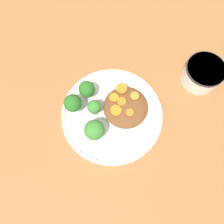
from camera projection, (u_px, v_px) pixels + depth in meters
ground_plane at (112, 116)px, 0.55m from camera, size 4.00×4.00×0.00m
plate at (112, 115)px, 0.54m from camera, size 0.25×0.25×0.02m
dip_bowl at (203, 73)px, 0.56m from camera, size 0.10×0.10×0.06m
stew_mound at (126, 107)px, 0.53m from camera, size 0.11×0.11×0.03m
broccoli_floret_0 at (95, 130)px, 0.49m from camera, size 0.05×0.05×0.06m
broccoli_floret_1 at (73, 103)px, 0.51m from camera, size 0.04×0.04×0.06m
broccoli_floret_2 at (94, 106)px, 0.51m from camera, size 0.03×0.03×0.05m
broccoli_floret_3 at (87, 90)px, 0.53m from camera, size 0.04×0.04×0.05m
carrot_slice_0 at (121, 88)px, 0.53m from camera, size 0.03×0.03×0.00m
carrot_slice_1 at (122, 102)px, 0.51m from camera, size 0.02×0.02×0.01m
carrot_slice_2 at (135, 96)px, 0.52m from camera, size 0.02×0.02×0.00m
carrot_slice_3 at (116, 111)px, 0.51m from camera, size 0.03×0.03×0.01m
carrot_slice_4 at (130, 114)px, 0.51m from camera, size 0.02×0.02×0.00m
carrot_slice_5 at (113, 97)px, 0.52m from camera, size 0.02×0.02×0.00m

